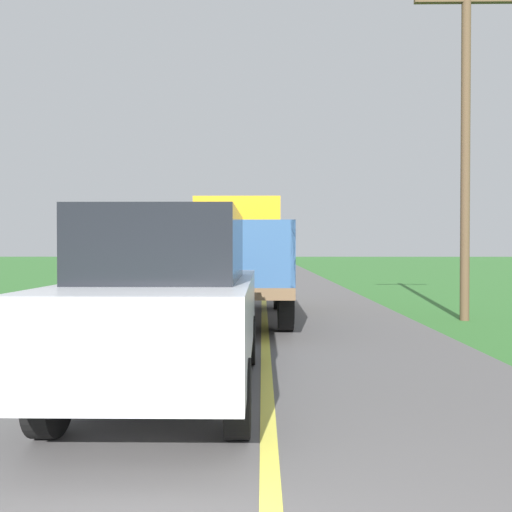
# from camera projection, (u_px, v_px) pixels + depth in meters

# --- Properties ---
(banana_truck_near) EXTENTS (2.38, 5.82, 2.80)m
(banana_truck_near) POSITION_uv_depth(u_px,v_px,m) (237.00, 255.00, 11.65)
(banana_truck_near) COLOR #2D2D30
(banana_truck_near) RESTS_ON road_surface
(utility_pole_roadside) EXTENTS (2.31, 0.20, 7.56)m
(utility_pole_roadside) POSITION_uv_depth(u_px,v_px,m) (465.00, 137.00, 11.07)
(utility_pole_roadside) COLOR brown
(utility_pole_roadside) RESTS_ON ground
(following_car) EXTENTS (1.74, 4.10, 1.92)m
(following_car) POSITION_uv_depth(u_px,v_px,m) (171.00, 300.00, 5.23)
(following_car) COLOR #B7BABF
(following_car) RESTS_ON road_surface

